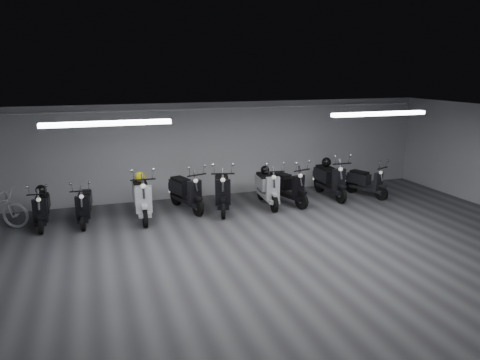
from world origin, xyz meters
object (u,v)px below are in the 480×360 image
object	(u,v)px
scooter_3	(186,186)
helmet_2	(41,190)
helmet_3	(265,170)
scooter_9	(367,177)
scooter_1	(84,200)
scooter_0	(41,203)
helmet_0	(140,177)
helmet_1	(326,162)
scooter_2	(141,191)
scooter_7	(288,181)
scooter_6	(268,182)
scooter_5	(222,185)
scooter_8	(330,174)

from	to	relation	value
scooter_3	helmet_2	world-z (taller)	scooter_3
helmet_3	scooter_9	bearing A→B (deg)	-5.55
helmet_2	scooter_1	bearing A→B (deg)	-17.62
scooter_0	helmet_0	size ratio (longest dim) A/B	5.82
helmet_2	helmet_3	world-z (taller)	helmet_3
helmet_1	scooter_1	bearing A→B (deg)	-176.28
scooter_2	helmet_0	bearing A→B (deg)	90.00
scooter_7	helmet_0	size ratio (longest dim) A/B	6.66
scooter_7	helmet_1	xyz separation A→B (m)	(1.48, 0.48, 0.35)
scooter_6	helmet_3	size ratio (longest dim) A/B	7.49
scooter_7	helmet_3	size ratio (longest dim) A/B	7.37
scooter_7	helmet_3	distance (m)	0.71
scooter_0	scooter_9	world-z (taller)	scooter_9
helmet_1	helmet_3	distance (m)	2.07
scooter_0	scooter_1	bearing A→B (deg)	-4.94
scooter_5	helmet_0	size ratio (longest dim) A/B	7.19
helmet_1	helmet_3	world-z (taller)	helmet_1
scooter_8	scooter_1	bearing A→B (deg)	-178.65
helmet_0	helmet_3	size ratio (longest dim) A/B	1.11
helmet_0	scooter_1	bearing A→B (deg)	-172.03
scooter_5	scooter_6	size ratio (longest dim) A/B	1.06
scooter_1	scooter_6	size ratio (longest dim) A/B	0.88
scooter_1	helmet_3	world-z (taller)	scooter_1
scooter_5	helmet_0	distance (m)	2.16
helmet_1	scooter_6	bearing A→B (deg)	-167.48
scooter_6	helmet_2	xyz separation A→B (m)	(-5.82, 0.32, 0.18)
scooter_3	scooter_7	world-z (taller)	scooter_3
scooter_8	helmet_1	distance (m)	0.41
scooter_9	scooter_6	bearing A→B (deg)	157.54
scooter_1	helmet_2	bearing A→B (deg)	166.82
helmet_0	scooter_9	bearing A→B (deg)	-2.22
scooter_2	scooter_6	size ratio (longest dim) A/B	1.07
scooter_7	helmet_1	distance (m)	1.59
helmet_1	scooter_5	bearing A→B (deg)	-171.32
scooter_0	helmet_0	world-z (taller)	helmet_0
scooter_2	scooter_9	size ratio (longest dim) A/B	1.24
scooter_8	helmet_1	xyz separation A→B (m)	(-0.00, 0.27, 0.31)
scooter_5	scooter_8	world-z (taller)	scooter_5
scooter_2	scooter_3	bearing A→B (deg)	17.58
scooter_2	helmet_0	distance (m)	0.42
scooter_1	helmet_0	bearing A→B (deg)	12.41
scooter_2	scooter_5	distance (m)	2.13
helmet_0	helmet_2	xyz separation A→B (m)	(-2.37, 0.11, -0.18)
scooter_2	helmet_2	world-z (taller)	scooter_2
scooter_5	scooter_8	distance (m)	3.42
scooter_5	scooter_6	xyz separation A→B (m)	(1.33, 0.06, -0.04)
scooter_2	scooter_8	world-z (taller)	scooter_2
scooter_9	helmet_3	xyz separation A→B (m)	(-3.15, 0.31, 0.38)
scooter_0	scooter_7	world-z (taller)	scooter_7
helmet_2	scooter_7	bearing A→B (deg)	-2.97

